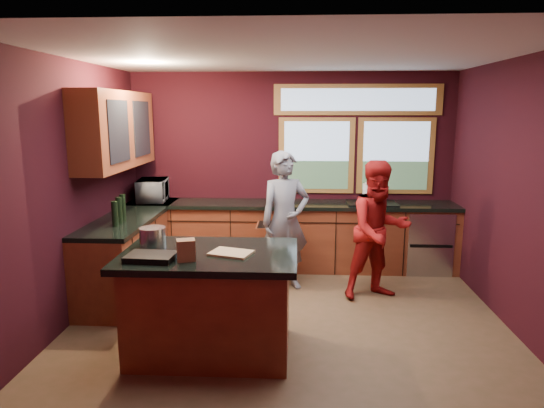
# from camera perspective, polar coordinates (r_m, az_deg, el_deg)

# --- Properties ---
(floor) EXTENTS (4.50, 4.50, 0.00)m
(floor) POSITION_cam_1_polar(r_m,az_deg,el_deg) (5.31, 1.90, -13.25)
(floor) COLOR brown
(floor) RESTS_ON ground
(room_shell) EXTENTS (4.52, 4.02, 2.71)m
(room_shell) POSITION_cam_1_polar(r_m,az_deg,el_deg) (5.22, -4.51, 6.76)
(room_shell) COLOR black
(room_shell) RESTS_ON ground
(back_counter) EXTENTS (4.50, 0.64, 0.93)m
(back_counter) POSITION_cam_1_polar(r_m,az_deg,el_deg) (6.76, 3.90, -3.72)
(back_counter) COLOR #5E2616
(back_counter) RESTS_ON floor
(left_counter) EXTENTS (0.64, 2.30, 0.93)m
(left_counter) POSITION_cam_1_polar(r_m,az_deg,el_deg) (6.28, -16.06, -5.28)
(left_counter) COLOR #5E2616
(left_counter) RESTS_ON floor
(island) EXTENTS (1.55, 1.05, 0.95)m
(island) POSITION_cam_1_polar(r_m,az_deg,el_deg) (4.50, -7.22, -11.32)
(island) COLOR #5E2616
(island) RESTS_ON floor
(person_grey) EXTENTS (0.73, 0.61, 1.70)m
(person_grey) POSITION_cam_1_polar(r_m,az_deg,el_deg) (5.90, 1.54, -2.03)
(person_grey) COLOR slate
(person_grey) RESTS_ON floor
(person_red) EXTENTS (0.95, 0.84, 1.62)m
(person_red) POSITION_cam_1_polar(r_m,az_deg,el_deg) (5.75, 12.48, -3.05)
(person_red) COLOR maroon
(person_red) RESTS_ON floor
(microwave) EXTENTS (0.45, 0.60, 0.31)m
(microwave) POSITION_cam_1_polar(r_m,az_deg,el_deg) (6.93, -13.84, 1.58)
(microwave) COLOR #999999
(microwave) RESTS_ON left_counter
(potted_plant) EXTENTS (0.34, 0.30, 0.38)m
(potted_plant) POSITION_cam_1_polar(r_m,az_deg,el_deg) (6.76, 11.97, 1.74)
(potted_plant) COLOR #999999
(potted_plant) RESTS_ON back_counter
(paper_towel) EXTENTS (0.12, 0.12, 0.28)m
(paper_towel) POSITION_cam_1_polar(r_m,az_deg,el_deg) (6.70, 11.12, 1.26)
(paper_towel) COLOR white
(paper_towel) RESTS_ON back_counter
(cutting_board) EXTENTS (0.41, 0.34, 0.02)m
(cutting_board) POSITION_cam_1_polar(r_m,az_deg,el_deg) (4.27, -4.83, -5.76)
(cutting_board) COLOR tan
(cutting_board) RESTS_ON island
(stock_pot) EXTENTS (0.24, 0.24, 0.18)m
(stock_pot) POSITION_cam_1_polar(r_m,az_deg,el_deg) (4.59, -13.84, -3.79)
(stock_pot) COLOR silver
(stock_pot) RESTS_ON island
(paper_bag) EXTENTS (0.18, 0.16, 0.18)m
(paper_bag) POSITION_cam_1_polar(r_m,az_deg,el_deg) (4.12, -10.08, -5.35)
(paper_bag) COLOR brown
(paper_bag) RESTS_ON island
(black_tray) EXTENTS (0.42, 0.31, 0.05)m
(black_tray) POSITION_cam_1_polar(r_m,az_deg,el_deg) (4.21, -14.05, -6.06)
(black_tray) COLOR black
(black_tray) RESTS_ON island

